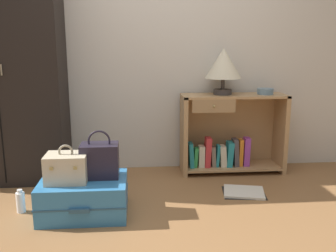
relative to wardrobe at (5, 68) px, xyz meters
name	(u,v)px	position (x,y,z in m)	size (l,w,h in m)	color
ground_plane	(159,239)	(1.27, -1.20, -1.03)	(9.00, 9.00, 0.00)	olive
back_wall	(149,37)	(1.27, 0.30, 0.27)	(6.40, 0.10, 2.60)	beige
wardrobe	(5,68)	(0.00, 0.00, 0.00)	(1.00, 0.47, 2.05)	black
bookshelf	(229,136)	(2.03, 0.07, -0.67)	(0.99, 0.34, 0.76)	tan
table_lamp	(223,64)	(1.96, 0.07, 0.02)	(0.34, 0.34, 0.43)	#3D3838
bowl	(265,91)	(2.36, 0.05, -0.24)	(0.15, 0.15, 0.06)	slate
suitcase_large	(84,196)	(0.75, -0.79, -0.89)	(0.63, 0.50, 0.27)	teal
train_case	(67,168)	(0.64, -0.82, -0.66)	(0.29, 0.23, 0.27)	beige
handbag	(100,160)	(0.87, -0.74, -0.63)	(0.27, 0.19, 0.35)	#231E2D
bottle	(21,202)	(0.27, -0.73, -0.94)	(0.06, 0.06, 0.18)	white
open_book_on_floor	(244,192)	(2.03, -0.51, -1.02)	(0.38, 0.34, 0.02)	white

